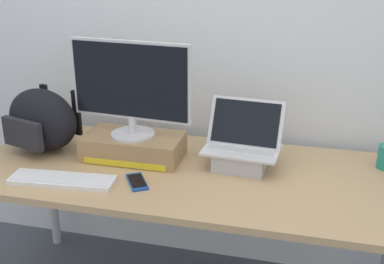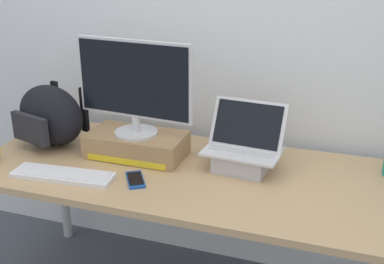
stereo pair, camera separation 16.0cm
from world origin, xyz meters
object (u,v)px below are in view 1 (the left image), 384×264
Objects in this scene: desktop_monitor at (131,87)px; messenger_backpack at (42,120)px; external_keyboard at (62,180)px; open_laptop at (242,153)px; toner_box_yellow at (133,146)px; cell_phone at (137,182)px.

desktop_monitor reaches higher than messenger_backpack.
messenger_backpack is at bearing 124.74° from external_keyboard.
open_laptop reaches higher than external_keyboard.
toner_box_yellow is 0.50m from open_laptop.
open_laptop is 2.08× the size of cell_phone.
external_keyboard is 0.31m from cell_phone.
open_laptop is at bearing 2.95° from toner_box_yellow.
open_laptop is 0.48m from cell_phone.
desktop_monitor is 1.25× the size of external_keyboard.
desktop_monitor is at bearing 52.13° from external_keyboard.
cell_phone is at bearing -6.67° from messenger_backpack.
messenger_backpack reaches higher than external_keyboard.
open_laptop is 0.77m from external_keyboard.
open_laptop is at bearing 18.14° from messenger_backpack.
open_laptop is at bearing 7.78° from desktop_monitor.
cell_phone is (-0.39, -0.27, -0.06)m from open_laptop.
cell_phone is (0.10, -0.24, -0.33)m from desktop_monitor.
open_laptop is at bearing 1.95° from cell_phone.
external_keyboard is 2.70× the size of cell_phone.
external_keyboard reaches higher than cell_phone.
open_laptop is at bearing 20.70° from external_keyboard.
desktop_monitor is 0.49m from external_keyboard.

